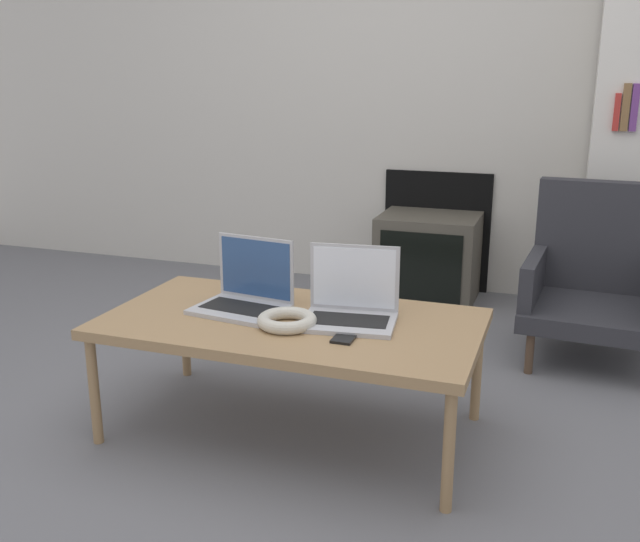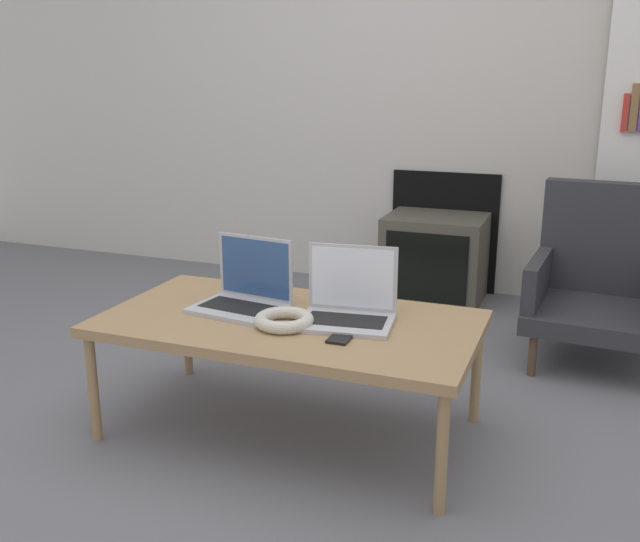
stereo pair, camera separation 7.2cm
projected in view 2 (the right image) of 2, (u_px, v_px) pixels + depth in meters
The scene contains 9 objects.
ground_plane at pixel (270, 453), 2.43m from camera, with size 14.00×14.00×0.00m, color slate.
wall_back at pixel (427, 66), 4.04m from camera, with size 7.00×0.08×2.60m.
table at pixel (289, 327), 2.49m from camera, with size 1.30×0.70×0.43m.
laptop_left at pixel (245, 293), 2.58m from camera, with size 0.34×0.28×0.25m.
laptop_right at pixel (348, 305), 2.45m from camera, with size 0.34×0.28×0.25m.
headphones at pixel (284, 320), 2.40m from camera, with size 0.20×0.20×0.04m.
phone at pixel (342, 337), 2.30m from camera, with size 0.07×0.13×0.01m.
tv at pixel (435, 258), 4.03m from camera, with size 0.55×0.45×0.49m.
armchair at pixel (603, 277), 3.20m from camera, with size 0.63×0.64×0.78m.
Camera 2 is at (0.94, -1.97, 1.25)m, focal length 40.00 mm.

